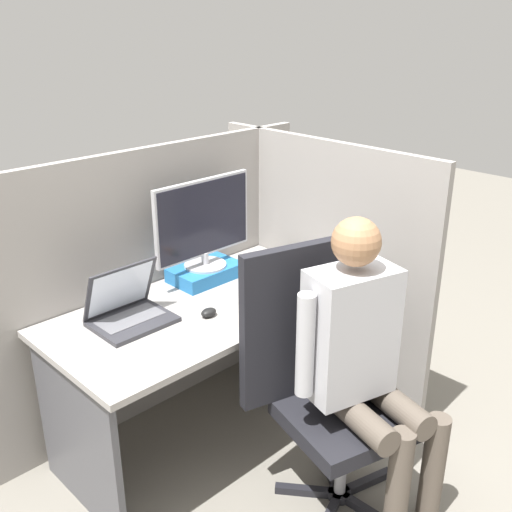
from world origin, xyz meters
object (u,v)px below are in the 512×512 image
Objects in this scene: carrot_toy at (276,297)px; office_chair at (319,383)px; laptop at (129,311)px; person at (364,356)px; stapler at (289,259)px; paper_box at (205,272)px; monitor at (203,222)px.

office_chair is (-0.17, -0.41, -0.19)m from carrot_toy.
person is (0.47, -0.90, -0.03)m from laptop.
office_chair is 0.87× the size of person.
stapler is 0.91m from office_chair.
paper_box is 0.26m from monitor.
person is at bearing -74.14° from office_chair.
person is (-0.05, -1.01, -0.28)m from monitor.
monitor is at bearing 99.42° from carrot_toy.
laptop is 0.29× the size of office_chair.
stapler is 0.47m from carrot_toy.
stapler is at bearing -2.00° from laptop.
paper_box is 2.36× the size of stapler.
paper_box is 0.48m from stapler.
monitor is 0.50× the size of office_chair.
laptop is 2.39× the size of carrot_toy.
stapler is at bearing -18.69° from monitor.
person is at bearing -93.09° from monitor.
person is at bearing -62.19° from laptop.
stapler is at bearing 50.99° from office_chair.
paper_box is at bearing 161.63° from stapler.
monitor is at bearing 161.31° from stapler.
carrot_toy is at bearing -80.52° from paper_box.
laptop is at bearing -167.26° from monitor.
person reaches higher than office_chair.
laptop is (-0.53, -0.12, -0.25)m from monitor.
monitor is at bearing 90.00° from paper_box.
carrot_toy is at bearing -144.33° from stapler.
office_chair is 0.26m from person.
laptop is at bearing 152.68° from carrot_toy.
stapler is 0.11× the size of person.
paper_box is at bearing 86.90° from person.
laptop is at bearing 117.81° from person.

